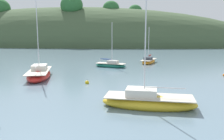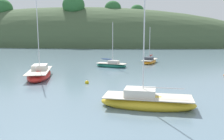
{
  "view_description": "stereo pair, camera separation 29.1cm",
  "coord_description": "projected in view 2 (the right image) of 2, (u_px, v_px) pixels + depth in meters",
  "views": [
    {
      "loc": [
        2.99,
        -7.21,
        5.64
      ],
      "look_at": [
        0.0,
        20.0,
        1.2
      ],
      "focal_mm": 38.6,
      "sensor_mm": 36.0,
      "label": 1
    },
    {
      "loc": [
        3.27,
        -7.17,
        5.64
      ],
      "look_at": [
        0.0,
        20.0,
        1.2
      ],
      "focal_mm": 38.6,
      "sensor_mm": 36.0,
      "label": 2
    }
  ],
  "objects": [
    {
      "name": "sailboat_teal_outer",
      "position": [
        39.0,
        74.0,
        29.42
      ],
      "size": [
        4.49,
        8.06,
        10.86
      ],
      "color": "red",
      "rests_on": "ground"
    },
    {
      "name": "far_shoreline_hill",
      "position": [
        70.0,
        45.0,
        96.43
      ],
      "size": [
        150.0,
        36.0,
        33.31
      ],
      "color": "#425638",
      "rests_on": "ground"
    },
    {
      "name": "sailboat_cream_ketch",
      "position": [
        111.0,
        65.0,
        38.05
      ],
      "size": [
        5.31,
        3.05,
        7.16
      ],
      "color": "#196B56",
      "rests_on": "ground"
    },
    {
      "name": "mooring_buoy_outer",
      "position": [
        87.0,
        82.0,
        26.11
      ],
      "size": [
        0.44,
        0.44,
        0.54
      ],
      "color": "yellow",
      "rests_on": "ground"
    },
    {
      "name": "sailboat_black_sloop",
      "position": [
        150.0,
        61.0,
        42.67
      ],
      "size": [
        3.39,
        5.78,
        6.52
      ],
      "color": "orange",
      "rests_on": "ground"
    },
    {
      "name": "sailboat_yellow_far",
      "position": [
        147.0,
        102.0,
        17.95
      ],
      "size": [
        7.23,
        2.92,
        8.6
      ],
      "color": "gold",
      "rests_on": "ground"
    }
  ]
}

